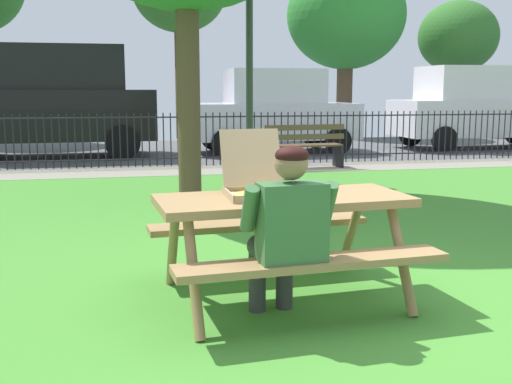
# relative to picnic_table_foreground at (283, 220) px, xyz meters

# --- Properties ---
(ground) EXTENTS (28.00, 12.34, 0.02)m
(ground) POSITION_rel_picnic_table_foreground_xyz_m (0.56, 1.96, -0.61)
(ground) COLOR #43892E
(cobblestone_walkway) EXTENTS (28.00, 1.40, 0.01)m
(cobblestone_walkway) POSITION_rel_picnic_table_foreground_xyz_m (0.56, 7.43, -0.60)
(cobblestone_walkway) COLOR gray
(street_asphalt) EXTENTS (28.00, 6.21, 0.01)m
(street_asphalt) POSITION_rel_picnic_table_foreground_xyz_m (0.56, 11.24, -0.60)
(street_asphalt) COLOR #515154
(picnic_table_foreground) EXTENTS (1.93, 1.64, 0.79)m
(picnic_table_foreground) POSITION_rel_picnic_table_foreground_xyz_m (0.00, 0.00, 0.00)
(picnic_table_foreground) COLOR #997449
(picnic_table_foreground) RESTS_ON ground
(pizza_box_open) EXTENTS (0.46, 0.56, 0.47)m
(pizza_box_open) POSITION_rel_picnic_table_foreground_xyz_m (-0.19, 0.06, 0.26)
(pizza_box_open) COLOR tan
(pizza_box_open) RESTS_ON picnic_table_foreground
(pizza_slice_on_table) EXTENTS (0.17, 0.25, 0.02)m
(pizza_slice_on_table) POSITION_rel_picnic_table_foreground_xyz_m (0.22, -0.08, 0.18)
(pizza_slice_on_table) COLOR #F9C65A
(pizza_slice_on_table) RESTS_ON picnic_table_foreground
(adult_at_table) EXTENTS (0.63, 0.62, 1.19)m
(adult_at_table) POSITION_rel_picnic_table_foreground_xyz_m (-0.10, -0.51, 0.06)
(adult_at_table) COLOR #343434
(adult_at_table) RESTS_ON ground
(iron_fence_streetside) EXTENTS (22.60, 0.03, 1.06)m
(iron_fence_streetside) POSITION_rel_picnic_table_foreground_xyz_m (0.56, 8.13, -0.06)
(iron_fence_streetside) COLOR black
(iron_fence_streetside) RESTS_ON ground
(park_bench_center) EXTENTS (1.63, 0.59, 0.85)m
(park_bench_center) POSITION_rel_picnic_table_foreground_xyz_m (2.17, 7.30, -0.18)
(park_bench_center) COLOR brown
(park_bench_center) RESTS_ON ground
(lamp_post_walkway) EXTENTS (0.28, 0.28, 3.93)m
(lamp_post_walkway) POSITION_rel_picnic_table_foreground_xyz_m (0.97, 6.40, 1.81)
(lamp_post_walkway) COLOR #2D382D
(lamp_post_walkway) RESTS_ON ground
(parked_car_center) EXTENTS (4.74, 2.16, 2.46)m
(parked_car_center) POSITION_rel_picnic_table_foreground_xyz_m (-2.85, 10.36, 0.71)
(parked_car_center) COLOR black
(parked_car_center) RESTS_ON ground
(parked_car_right) EXTENTS (3.94, 1.90, 1.98)m
(parked_car_right) POSITION_rel_picnic_table_foreground_xyz_m (2.32, 10.36, 0.41)
(parked_car_right) COLOR silver
(parked_car_right) RESTS_ON ground
(parked_car_far_right) EXTENTS (4.61, 1.97, 2.08)m
(parked_car_far_right) POSITION_rel_picnic_table_foreground_xyz_m (7.85, 10.36, 0.50)
(parked_car_far_right) COLOR silver
(parked_car_far_right) RESTS_ON ground
(far_tree_midright) EXTENTS (3.74, 3.74, 5.49)m
(far_tree_midright) POSITION_rel_picnic_table_foreground_xyz_m (5.72, 15.06, 3.17)
(far_tree_midright) COLOR brown
(far_tree_midright) RESTS_ON ground
(far_tree_right) EXTENTS (2.60, 2.60, 4.37)m
(far_tree_right) POSITION_rel_picnic_table_foreground_xyz_m (9.60, 15.06, 2.58)
(far_tree_right) COLOR brown
(far_tree_right) RESTS_ON ground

